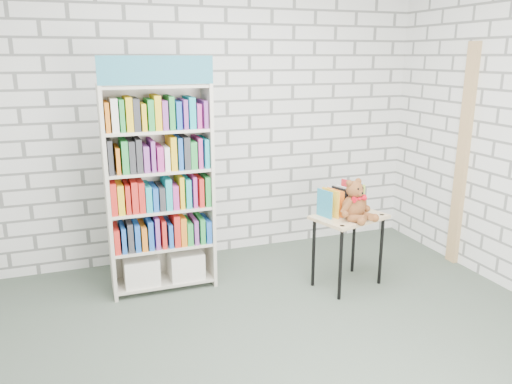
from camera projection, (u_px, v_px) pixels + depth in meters
name	position (u px, v px, depth m)	size (l,w,h in m)	color
ground	(282.00, 357.00, 3.38)	(4.50, 4.50, 0.00)	#434F43
room_shell	(286.00, 89.00, 2.91)	(4.52, 4.02, 2.81)	silver
bookshelf	(159.00, 188.00, 4.19)	(0.88, 0.34, 1.97)	beige
display_table	(349.00, 225.00, 4.31)	(0.69, 0.57, 0.65)	tan
table_books	(342.00, 199.00, 4.33)	(0.45, 0.30, 0.25)	teal
teddy_bear	(355.00, 203.00, 4.16)	(0.31, 0.31, 0.34)	brown
door_trim	(463.00, 157.00, 4.70)	(0.05, 0.12, 2.10)	tan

